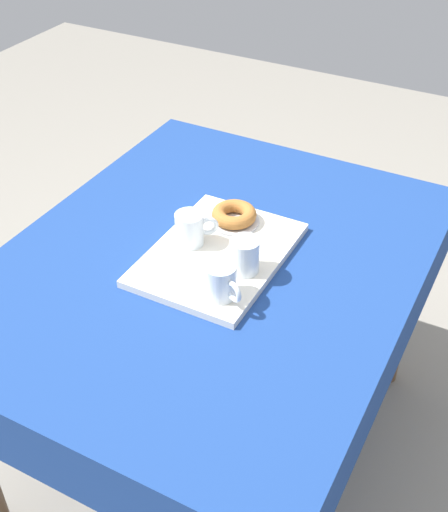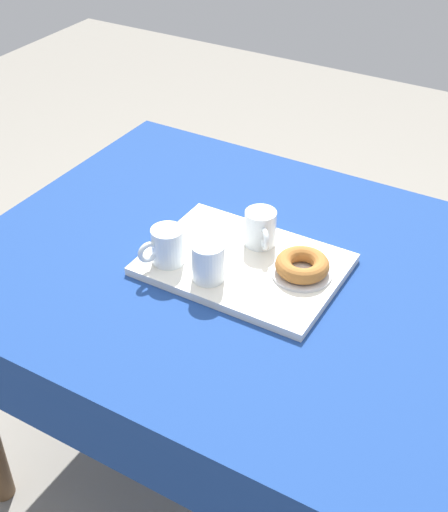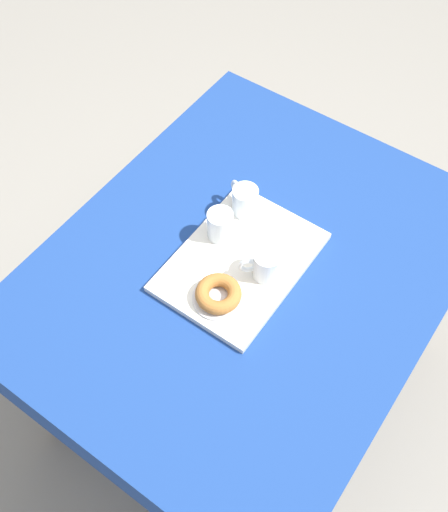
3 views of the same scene
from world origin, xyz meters
name	(u,v)px [view 3 (image 3 of 3)]	position (x,y,z in m)	size (l,w,h in m)	color
ground_plane	(241,375)	(0.00, 0.00, 0.00)	(6.00, 6.00, 0.00)	gray
dining_table	(246,282)	(0.00, 0.00, 0.65)	(1.24, 1.00, 0.74)	navy
serving_tray	(240,262)	(-0.01, 0.02, 0.75)	(0.43, 0.31, 0.02)	silver
tea_mug_left	(266,265)	(-0.01, -0.06, 0.80)	(0.09, 0.10, 0.09)	white
tea_mug_right	(245,201)	(0.14, 0.10, 0.80)	(0.07, 0.11, 0.09)	white
water_glass_near	(220,226)	(0.03, 0.11, 0.80)	(0.07, 0.07, 0.09)	white
donut_plate_left	(218,298)	(-0.14, -0.01, 0.77)	(0.13, 0.13, 0.01)	silver
sugar_donut_left	(218,294)	(-0.14, -0.01, 0.79)	(0.12, 0.12, 0.04)	#A3662D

